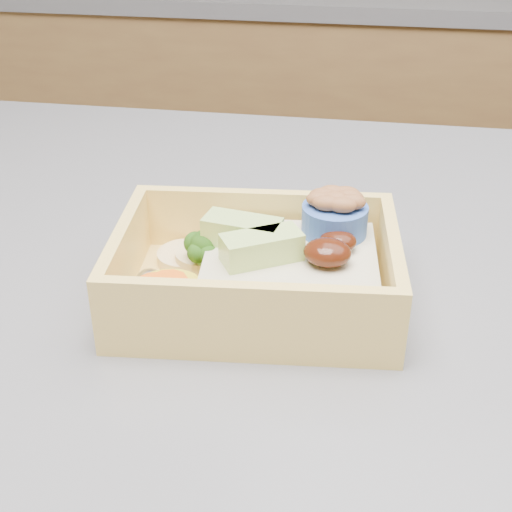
# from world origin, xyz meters

# --- Properties ---
(bento_box) EXTENTS (0.19, 0.15, 0.07)m
(bento_box) POSITION_xyz_m (-0.12, -0.05, 0.94)
(bento_box) COLOR #F4CB64
(bento_box) RESTS_ON island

